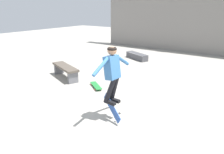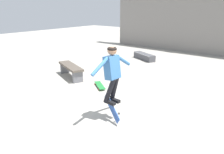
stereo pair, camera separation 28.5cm
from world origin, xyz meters
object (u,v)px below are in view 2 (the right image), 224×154
skateboard_flipping (112,108)px  skateboard_resting (100,85)px  skate_ledge (144,56)px  park_bench (71,69)px  skater (112,70)px

skateboard_flipping → skateboard_resting: (-1.77, 1.52, -0.26)m
skate_ledge → skateboard_resting: skate_ledge is taller
park_bench → skateboard_resting: bearing=16.8°
skater → skate_ledge: bearing=117.2°
park_bench → skateboard_flipping: 3.77m
skater → park_bench: bearing=157.8°
park_bench → skater: (3.36, -1.59, 0.91)m
park_bench → skateboard_resting: (1.62, -0.12, -0.29)m
skate_ledge → skateboard_resting: 4.63m
skateboard_flipping → park_bench: bearing=176.8°
skater → skateboard_resting: size_ratio=1.75×
skate_ledge → park_bench: bearing=-74.0°
park_bench → skate_ledge: bearing=102.1°
skater → skateboard_flipping: size_ratio=1.95×
skate_ledge → skateboard_flipping: size_ratio=2.08×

